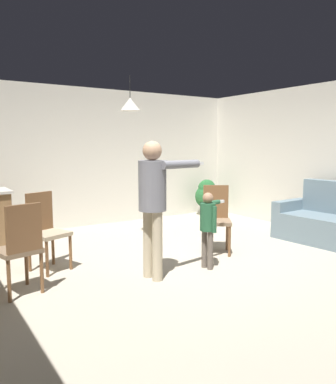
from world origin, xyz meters
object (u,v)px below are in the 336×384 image
object	(u,v)px
dining_chair_near_wall	(46,228)
potted_plant_corner	(207,196)
couch_floral	(335,224)
person_child	(208,222)
person_adult	(153,194)
dining_chair_by_counter	(20,245)
dining_chair_centre_back	(216,216)

from	to	relation	value
dining_chair_near_wall	potted_plant_corner	distance (m)	4.55
couch_floral	person_child	world-z (taller)	same
couch_floral	person_adult	bearing A→B (deg)	82.57
person_child	dining_chair_by_counter	size ratio (longest dim) A/B	1.00
dining_chair_by_counter	dining_chair_centre_back	distance (m)	2.84
person_child	potted_plant_corner	xyz separation A→B (m)	(2.38, 2.97, -0.17)
person_child	dining_chair_centre_back	distance (m)	0.81
person_child	potted_plant_corner	size ratio (longest dim) A/B	1.22
couch_floral	person_adult	world-z (taller)	person_adult
person_adult	dining_chair_near_wall	size ratio (longest dim) A/B	1.65
person_child	person_adult	bearing A→B (deg)	-101.74
dining_chair_by_counter	potted_plant_corner	xyz separation A→B (m)	(4.62, 2.57, -0.09)
dining_chair_near_wall	couch_floral	bearing A→B (deg)	143.09
couch_floral	dining_chair_centre_back	world-z (taller)	same
dining_chair_centre_back	person_child	bearing A→B (deg)	78.88
couch_floral	potted_plant_corner	world-z (taller)	couch_floral
dining_chair_by_counter	dining_chair_centre_back	bearing A→B (deg)	-9.99
dining_chair_near_wall	dining_chair_centre_back	distance (m)	2.43
person_adult	dining_chair_near_wall	distance (m)	1.52
dining_chair_centre_back	couch_floral	bearing A→B (deg)	-163.23
dining_chair_by_counter	potted_plant_corner	bearing A→B (deg)	16.22
dining_chair_near_wall	dining_chair_centre_back	bearing A→B (deg)	145.94
couch_floral	dining_chair_near_wall	xyz separation A→B (m)	(-4.30, 1.26, 0.21)
person_child	dining_chair_centre_back	size ratio (longest dim) A/B	1.00
couch_floral	person_child	xyz separation A→B (m)	(-2.53, 0.15, 0.29)
person_adult	dining_chair_by_counter	distance (m)	1.57
person_child	dining_chair_by_counter	bearing A→B (deg)	-107.43
person_child	dining_chair_near_wall	distance (m)	2.09
dining_chair_near_wall	potted_plant_corner	xyz separation A→B (m)	(4.15, 1.86, -0.09)
couch_floral	person_adult	size ratio (longest dim) A/B	1.12
person_child	dining_chair_near_wall	bearing A→B (deg)	-129.38
dining_chair_near_wall	person_adult	bearing A→B (deg)	112.66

